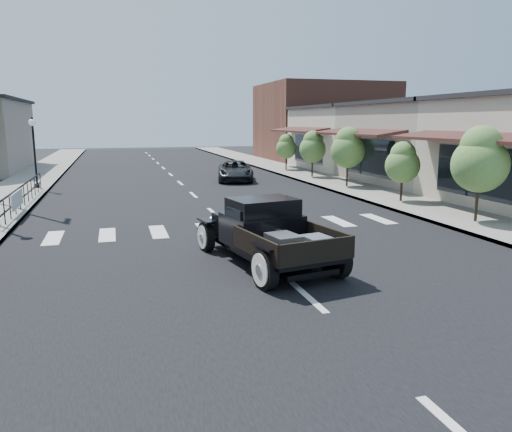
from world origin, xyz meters
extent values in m
plane|color=black|center=(0.00, 0.00, 0.00)|extent=(120.00, 120.00, 0.00)
cube|color=black|center=(0.00, 15.00, 0.01)|extent=(14.00, 80.00, 0.02)
cube|color=gray|center=(-8.50, 15.00, 0.07)|extent=(3.00, 80.00, 0.15)
cube|color=gray|center=(8.50, 15.00, 0.07)|extent=(3.00, 80.00, 0.15)
cube|color=gray|center=(15.00, 13.00, 2.25)|extent=(10.00, 9.00, 4.50)
cube|color=#BFB5A1|center=(15.00, 22.00, 2.25)|extent=(10.00, 9.00, 4.50)
cube|color=brown|center=(15.50, 32.00, 3.50)|extent=(11.00, 10.00, 7.00)
imported|color=black|center=(3.36, 17.18, 0.61)|extent=(2.89, 4.72, 1.22)
camera|label=1|loc=(-3.69, -12.12, 3.55)|focal=35.00mm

